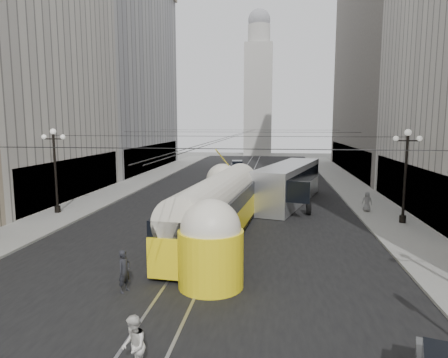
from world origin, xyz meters
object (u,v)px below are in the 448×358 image
(pedestrian_crossing_b, at_px, (133,347))
(pedestrian_sidewalk_right, at_px, (367,202))
(city_bus, at_px, (289,182))
(pedestrian_crossing_a, at_px, (124,271))
(streetcar, at_px, (218,207))

(pedestrian_crossing_b, relative_size, pedestrian_sidewalk_right, 1.13)
(city_bus, bearing_deg, pedestrian_crossing_a, -110.32)
(city_bus, height_order, pedestrian_crossing_b, city_bus)
(streetcar, height_order, city_bus, streetcar)
(pedestrian_crossing_a, bearing_deg, streetcar, -0.50)
(city_bus, distance_m, pedestrian_sidewalk_right, 6.83)
(pedestrian_crossing_a, relative_size, pedestrian_sidewalk_right, 1.16)
(pedestrian_crossing_b, bearing_deg, pedestrian_crossing_a, -175.96)
(pedestrian_crossing_a, xyz_separation_m, pedestrian_sidewalk_right, (13.18, 16.37, 0.03))
(streetcar, height_order, pedestrian_crossing_b, streetcar)
(pedestrian_crossing_a, bearing_deg, pedestrian_crossing_b, -138.76)
(streetcar, bearing_deg, pedestrian_crossing_b, -91.73)
(pedestrian_sidewalk_right, bearing_deg, city_bus, -14.88)
(pedestrian_crossing_a, height_order, pedestrian_crossing_b, pedestrian_crossing_a)
(pedestrian_crossing_a, xyz_separation_m, pedestrian_crossing_b, (2.31, -5.30, -0.02))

